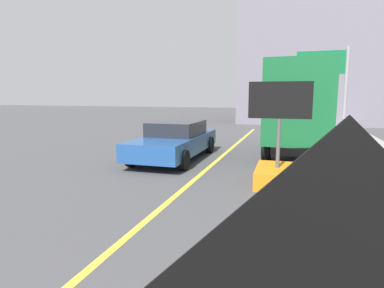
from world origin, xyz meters
name	(u,v)px	position (x,y,z in m)	size (l,w,h in m)	color
lane_center_stripe	(123,240)	(0.00, 6.00, 0.00)	(0.14, 36.00, 0.01)	yellow
arrow_board_trailer	(277,166)	(2.23, 10.26, 0.48)	(1.60, 1.83, 2.70)	orange
box_truck	(301,107)	(2.84, 15.08, 1.88)	(2.64, 6.70, 3.52)	black
pickup_car	(175,140)	(-1.58, 12.74, 0.70)	(2.06, 5.05, 1.38)	navy
highway_guide_sign	(331,76)	(4.50, 21.68, 3.42)	(2.79, 0.18, 5.00)	gray
far_building_block	(327,59)	(5.09, 32.22, 5.33)	(13.93, 9.41, 10.66)	slate
traffic_cone_mid_lane	(271,216)	(2.30, 6.85, 0.37)	(0.36, 0.36, 0.75)	black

